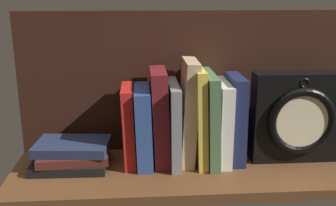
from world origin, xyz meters
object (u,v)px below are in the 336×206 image
(book_red_requiem, at_px, (129,125))
(book_yellow_seinlanguage, at_px, (199,115))
(book_maroon_dawkins, at_px, (160,117))
(framed_clock, at_px, (298,118))
(book_blue_modern, at_px, (143,126))
(book_navy_bierce, at_px, (235,119))
(book_gray_chess, at_px, (174,123))
(book_stack_side, at_px, (72,154))
(book_green_romantic, at_px, (209,118))
(book_white_catcher, at_px, (222,122))
(book_tan_shortstories, at_px, (186,112))

(book_red_requiem, xyz_separation_m, book_yellow_seinlanguage, (0.17, 0.00, 0.02))
(book_maroon_dawkins, xyz_separation_m, framed_clock, (0.34, -0.01, -0.00))
(book_yellow_seinlanguage, bearing_deg, book_blue_modern, 180.00)
(book_red_requiem, relative_size, book_navy_bierce, 0.90)
(book_gray_chess, height_order, book_stack_side, book_gray_chess)
(framed_clock, bearing_deg, book_blue_modern, 177.89)
(book_green_romantic, xyz_separation_m, book_white_catcher, (0.03, 0.00, -0.01))
(framed_clock, xyz_separation_m, book_stack_side, (-0.56, -0.00, -0.08))
(book_green_romantic, bearing_deg, book_blue_modern, 180.00)
(book_maroon_dawkins, bearing_deg, book_yellow_seinlanguage, 0.00)
(book_gray_chess, height_order, book_tan_shortstories, book_tan_shortstories)
(framed_clock, bearing_deg, book_maroon_dawkins, 177.63)
(book_blue_modern, bearing_deg, book_maroon_dawkins, 0.00)
(framed_clock, bearing_deg, book_stack_side, -179.97)
(book_gray_chess, bearing_deg, book_stack_side, -176.71)
(book_stack_side, bearing_deg, framed_clock, 0.03)
(book_tan_shortstories, bearing_deg, book_blue_modern, 180.00)
(book_yellow_seinlanguage, relative_size, book_navy_bierce, 1.11)
(book_red_requiem, bearing_deg, book_gray_chess, 0.00)
(book_gray_chess, xyz_separation_m, book_navy_bierce, (0.15, -0.00, 0.01))
(book_green_romantic, height_order, book_stack_side, book_green_romantic)
(framed_clock, bearing_deg, book_yellow_seinlanguage, 176.72)
(book_tan_shortstories, xyz_separation_m, framed_clock, (0.28, -0.01, -0.02))
(book_maroon_dawkins, bearing_deg, book_blue_modern, 180.00)
(book_blue_modern, bearing_deg, book_stack_side, -175.30)
(book_tan_shortstories, xyz_separation_m, book_stack_side, (-0.28, -0.01, -0.10))
(book_blue_modern, height_order, book_yellow_seinlanguage, book_yellow_seinlanguage)
(book_red_requiem, relative_size, book_green_romantic, 0.87)
(book_tan_shortstories, bearing_deg, book_gray_chess, 180.00)
(book_white_catcher, xyz_separation_m, book_navy_bierce, (0.03, 0.00, 0.01))
(book_gray_chess, distance_m, framed_clock, 0.31)
(book_red_requiem, bearing_deg, book_green_romantic, 0.00)
(book_green_romantic, xyz_separation_m, book_stack_side, (-0.34, -0.01, -0.08))
(book_stack_side, bearing_deg, book_gray_chess, 3.29)
(book_maroon_dawkins, xyz_separation_m, book_yellow_seinlanguage, (0.10, 0.00, 0.00))
(book_maroon_dawkins, xyz_separation_m, book_white_catcher, (0.15, 0.00, -0.02))
(book_blue_modern, distance_m, book_maroon_dawkins, 0.05)
(book_red_requiem, bearing_deg, book_white_catcher, 0.00)
(book_navy_bierce, distance_m, book_stack_side, 0.41)
(book_red_requiem, distance_m, book_blue_modern, 0.04)
(book_red_requiem, height_order, book_navy_bierce, book_navy_bierce)
(book_red_requiem, relative_size, book_stack_side, 1.03)
(book_blue_modern, relative_size, book_maroon_dawkins, 0.82)
(book_green_romantic, bearing_deg, book_white_catcher, 0.00)
(book_maroon_dawkins, bearing_deg, book_red_requiem, 180.00)
(book_yellow_seinlanguage, xyz_separation_m, book_stack_side, (-0.31, -0.01, -0.09))
(book_maroon_dawkins, bearing_deg, book_navy_bierce, 0.00)
(book_gray_chess, height_order, book_green_romantic, book_green_romantic)
(book_tan_shortstories, xyz_separation_m, book_white_catcher, (0.09, 0.00, -0.03))
(framed_clock, bearing_deg, book_gray_chess, 177.37)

